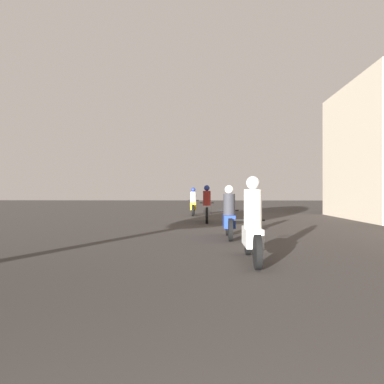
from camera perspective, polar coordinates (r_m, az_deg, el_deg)
name	(u,v)px	position (r m, az deg, el deg)	size (l,w,h in m)	color
motorcycle_white	(252,228)	(6.89, 9.20, -5.39)	(0.60, 2.01, 1.55)	black
motorcycle_blue	(229,217)	(10.32, 5.66, -3.80)	(0.60, 1.94, 1.45)	black
motorcycle_silver	(207,207)	(15.77, 2.28, -2.34)	(0.60, 2.08, 1.57)	black
motorcycle_yellow	(193,204)	(20.54, 0.20, -1.87)	(0.60, 2.00, 1.53)	black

